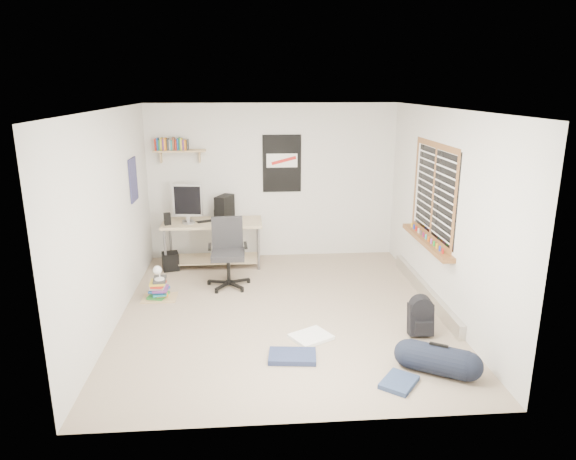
{
  "coord_description": "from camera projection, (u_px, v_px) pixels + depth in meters",
  "views": [
    {
      "loc": [
        -0.39,
        -5.97,
        2.76
      ],
      "look_at": [
        0.09,
        0.15,
        1.03
      ],
      "focal_mm": 32.0,
      "sensor_mm": 36.0,
      "label": 1
    }
  ],
  "objects": [
    {
      "name": "jeans_b",
      "position": [
        399.0,
        382.0,
        4.9
      ],
      "size": [
        0.45,
        0.46,
        0.05
      ],
      "primitive_type": "cube",
      "rotation": [
        0.0,
        0.0,
        0.9
      ],
      "color": "navy",
      "rests_on": "floor"
    },
    {
      "name": "back_wall",
      "position": [
        273.0,
        182.0,
        8.33
      ],
      "size": [
        4.0,
        0.01,
        2.5
      ],
      "primitive_type": "cube",
      "color": "silver",
      "rests_on": "ground"
    },
    {
      "name": "jeans_a",
      "position": [
        292.0,
        356.0,
        5.36
      ],
      "size": [
        0.52,
        0.37,
        0.05
      ],
      "primitive_type": "cube",
      "rotation": [
        0.0,
        0.0,
        -0.11
      ],
      "color": "#222C4E",
      "rests_on": "floor"
    },
    {
      "name": "left_wall",
      "position": [
        112.0,
        219.0,
        6.02
      ],
      "size": [
        0.01,
        4.5,
        2.5
      ],
      "primitive_type": "cube",
      "color": "silver",
      "rests_on": "ground"
    },
    {
      "name": "desk",
      "position": [
        213.0,
        243.0,
        8.09
      ],
      "size": [
        1.65,
        1.03,
        0.7
      ],
      "primitive_type": "cube",
      "rotation": [
        0.0,
        0.0,
        -0.25
      ],
      "color": "tan",
      "rests_on": "floor"
    },
    {
      "name": "tshirt",
      "position": [
        311.0,
        337.0,
        5.8
      ],
      "size": [
        0.54,
        0.51,
        0.04
      ],
      "primitive_type": "cube",
      "rotation": [
        0.0,
        0.0,
        0.52
      ],
      "color": "white",
      "rests_on": "floor"
    },
    {
      "name": "duffel_bag",
      "position": [
        437.0,
        360.0,
        5.07
      ],
      "size": [
        0.4,
        0.4,
        0.58
      ],
      "primitive_type": "cylinder",
      "rotation": [
        0.0,
        0.0,
        -0.53
      ],
      "color": "black",
      "rests_on": "floor"
    },
    {
      "name": "ceiling",
      "position": [
        281.0,
        109.0,
        5.82
      ],
      "size": [
        4.0,
        4.5,
        0.01
      ],
      "primitive_type": "cube",
      "color": "white",
      "rests_on": "ground"
    },
    {
      "name": "monitor_left",
      "position": [
        187.0,
        209.0,
        7.93
      ],
      "size": [
        0.39,
        0.12,
        0.42
      ],
      "primitive_type": "cube",
      "rotation": [
        0.0,
        0.0,
        -0.06
      ],
      "color": "#ADAEB3",
      "rests_on": "desk"
    },
    {
      "name": "backpack",
      "position": [
        420.0,
        319.0,
        5.82
      ],
      "size": [
        0.28,
        0.23,
        0.36
      ],
      "primitive_type": "cube",
      "rotation": [
        0.0,
        0.0,
        -0.07
      ],
      "color": "black",
      "rests_on": "floor"
    },
    {
      "name": "floor",
      "position": [
        282.0,
        311.0,
        6.51
      ],
      "size": [
        4.0,
        4.5,
        0.01
      ],
      "primitive_type": "cube",
      "color": "gray",
      "rests_on": "ground"
    },
    {
      "name": "pc_tower",
      "position": [
        225.0,
        208.0,
        8.12
      ],
      "size": [
        0.31,
        0.41,
        0.39
      ],
      "primitive_type": "cube",
      "rotation": [
        0.0,
        0.0,
        -0.43
      ],
      "color": "black",
      "rests_on": "desk"
    },
    {
      "name": "right_wall",
      "position": [
        444.0,
        213.0,
        6.31
      ],
      "size": [
        0.01,
        4.5,
        2.5
      ],
      "primitive_type": "cube",
      "color": "silver",
      "rests_on": "ground"
    },
    {
      "name": "speaker_left",
      "position": [
        167.0,
        219.0,
        7.79
      ],
      "size": [
        0.12,
        0.12,
        0.19
      ],
      "primitive_type": "cube",
      "rotation": [
        0.0,
        0.0,
        0.29
      ],
      "color": "black",
      "rests_on": "desk"
    },
    {
      "name": "poster_left_wall",
      "position": [
        133.0,
        180.0,
        7.1
      ],
      "size": [
        0.02,
        0.42,
        0.6
      ],
      "primitive_type": "cube",
      "color": "navy",
      "rests_on": "left_wall"
    },
    {
      "name": "subwoofer",
      "position": [
        171.0,
        261.0,
        7.93
      ],
      "size": [
        0.29,
        0.29,
        0.27
      ],
      "primitive_type": "cube",
      "rotation": [
        0.0,
        0.0,
        0.25
      ],
      "color": "black",
      "rests_on": "floor"
    },
    {
      "name": "wall_shelf",
      "position": [
        180.0,
        151.0,
        7.97
      ],
      "size": [
        0.8,
        0.22,
        0.24
      ],
      "primitive_type": "cube",
      "color": "tan",
      "rests_on": "back_wall"
    },
    {
      "name": "office_chair",
      "position": [
        228.0,
        253.0,
        7.19
      ],
      "size": [
        0.67,
        0.67,
        0.98
      ],
      "primitive_type": "cube",
      "rotation": [
        0.0,
        0.0,
        0.05
      ],
      "color": "#242427",
      "rests_on": "floor"
    },
    {
      "name": "desk_lamp",
      "position": [
        159.0,
        272.0,
        6.77
      ],
      "size": [
        0.16,
        0.23,
        0.21
      ],
      "primitive_type": "cube",
      "rotation": [
        0.0,
        0.0,
        0.18
      ],
      "color": "white",
      "rests_on": "book_stack"
    },
    {
      "name": "book_stack",
      "position": [
        159.0,
        288.0,
        6.85
      ],
      "size": [
        0.5,
        0.42,
        0.32
      ],
      "primitive_type": "cube",
      "rotation": [
        0.0,
        0.0,
        -0.06
      ],
      "color": "olive",
      "rests_on": "floor"
    },
    {
      "name": "monitor_right",
      "position": [
        188.0,
        209.0,
        7.83
      ],
      "size": [
        0.46,
        0.17,
        0.49
      ],
      "primitive_type": "cube",
      "rotation": [
        0.0,
        0.0,
        -0.13
      ],
      "color": "#B5B4BA",
      "rests_on": "desk"
    },
    {
      "name": "speaker_right",
      "position": [
        218.0,
        215.0,
        8.09
      ],
      "size": [
        0.12,
        0.12,
        0.18
      ],
      "primitive_type": "cube",
      "rotation": [
        0.0,
        0.0,
        -0.43
      ],
      "color": "black",
      "rests_on": "desk"
    },
    {
      "name": "keyboard",
      "position": [
        209.0,
        221.0,
        8.02
      ],
      "size": [
        0.41,
        0.28,
        0.02
      ],
      "primitive_type": "cube",
      "rotation": [
        0.0,
        0.0,
        0.42
      ],
      "color": "black",
      "rests_on": "desk"
    },
    {
      "name": "baseboard_heater",
      "position": [
        425.0,
        291.0,
        6.91
      ],
      "size": [
        0.08,
        2.5,
        0.18
      ],
      "primitive_type": "cube",
      "color": "#B7B2A8",
      "rests_on": "floor"
    },
    {
      "name": "poster_back_wall",
      "position": [
        282.0,
        164.0,
        8.23
      ],
      "size": [
        0.62,
        0.03,
        0.92
      ],
      "primitive_type": "cube",
      "color": "black",
      "rests_on": "back_wall"
    },
    {
      "name": "window",
      "position": [
        432.0,
        192.0,
        6.54
      ],
      "size": [
        0.1,
        1.5,
        1.26
      ],
      "primitive_type": "cube",
      "color": "brown",
      "rests_on": "right_wall"
    }
  ]
}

